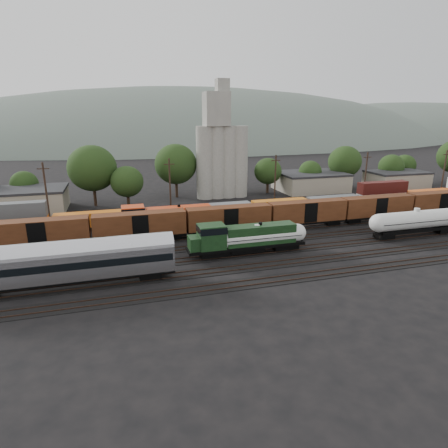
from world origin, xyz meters
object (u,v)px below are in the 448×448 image
object	(u,v)px
orange_locomotive	(161,217)
grain_silo	(222,154)
tank_car_a	(257,237)
passenger_coach	(66,261)
green_locomotive	(240,238)

from	to	relation	value
orange_locomotive	grain_silo	size ratio (longest dim) A/B	0.67
tank_car_a	passenger_coach	distance (m)	27.16
green_locomotive	grain_silo	xyz separation A→B (m)	(8.73, 41.00, 8.50)
tank_car_a	passenger_coach	world-z (taller)	passenger_coach
tank_car_a	grain_silo	xyz separation A→B (m)	(6.02, 41.00, 8.70)
grain_silo	tank_car_a	bearing A→B (deg)	-98.35
green_locomotive	orange_locomotive	bearing A→B (deg)	123.91
tank_car_a	grain_silo	bearing A→B (deg)	81.65
orange_locomotive	green_locomotive	bearing A→B (deg)	-56.09
grain_silo	green_locomotive	bearing A→B (deg)	-102.02
grain_silo	orange_locomotive	bearing A→B (deg)	-125.89
green_locomotive	passenger_coach	world-z (taller)	passenger_coach
tank_car_a	green_locomotive	bearing A→B (deg)	-180.00
grain_silo	passenger_coach	bearing A→B (deg)	-125.41
green_locomotive	tank_car_a	xyz separation A→B (m)	(2.71, 0.00, -0.20)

